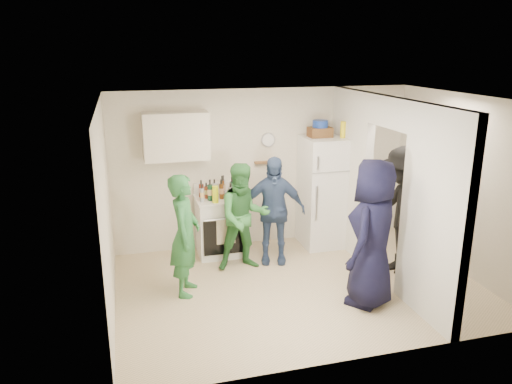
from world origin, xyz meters
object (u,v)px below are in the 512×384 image
(stove, at_px, (221,226))
(wicker_basket, at_px, (320,132))
(fridge, at_px, (325,192))
(blue_bowl, at_px, (320,124))
(person_green_left, at_px, (185,235))
(yellow_cup_stack_top, at_px, (343,130))
(person_denim, at_px, (273,210))
(person_navy, at_px, (373,233))
(person_green_center, at_px, (244,217))
(person_nook, at_px, (403,211))

(stove, distance_m, wicker_basket, 2.10)
(fridge, height_order, wicker_basket, wicker_basket)
(blue_bowl, bearing_deg, person_green_left, -152.97)
(blue_bowl, distance_m, person_green_left, 2.81)
(fridge, relative_size, yellow_cup_stack_top, 7.04)
(fridge, xyz_separation_m, person_denim, (-1.01, -0.46, -0.07))
(person_denim, distance_m, person_navy, 1.72)
(person_green_center, bearing_deg, person_navy, -47.27)
(fridge, bearing_deg, blue_bowl, 153.43)
(person_green_left, bearing_deg, stove, -14.51)
(person_green_left, relative_size, person_denim, 0.99)
(person_nook, bearing_deg, fridge, -157.04)
(yellow_cup_stack_top, bearing_deg, wicker_basket, 154.89)
(stove, bearing_deg, person_nook, -29.26)
(wicker_basket, distance_m, person_navy, 2.22)
(person_navy, bearing_deg, person_nook, 177.68)
(person_green_left, bearing_deg, fridge, -48.21)
(yellow_cup_stack_top, height_order, person_navy, yellow_cup_stack_top)
(stove, relative_size, person_green_center, 0.58)
(stove, height_order, fridge, fridge)
(person_green_left, distance_m, person_navy, 2.35)
(fridge, xyz_separation_m, person_navy, (-0.20, -1.98, 0.05))
(person_navy, relative_size, person_nook, 1.02)
(person_green_center, xyz_separation_m, person_nook, (2.11, -0.69, 0.13))
(blue_bowl, xyz_separation_m, person_nook, (0.73, -1.32, -1.06))
(yellow_cup_stack_top, relative_size, person_green_center, 0.16)
(yellow_cup_stack_top, height_order, person_green_left, yellow_cup_stack_top)
(person_denim, xyz_separation_m, person_navy, (0.81, -1.52, 0.12))
(blue_bowl, bearing_deg, person_green_center, -155.55)
(stove, bearing_deg, wicker_basket, 0.72)
(person_nook, bearing_deg, blue_bowl, -154.49)
(stove, relative_size, person_navy, 0.49)
(person_green_center, distance_m, person_denim, 0.48)
(blue_bowl, relative_size, person_nook, 0.13)
(fridge, relative_size, person_navy, 0.95)
(person_green_left, distance_m, person_green_center, 1.05)
(wicker_basket, xyz_separation_m, person_denim, (-0.91, -0.51, -1.03))
(fridge, height_order, person_nook, person_nook)
(stove, height_order, person_green_center, person_green_center)
(stove, xyz_separation_m, person_navy, (1.48, -2.01, 0.47))
(blue_bowl, xyz_separation_m, person_denim, (-0.91, -0.51, -1.16))
(wicker_basket, distance_m, person_green_left, 2.76)
(fridge, height_order, person_navy, person_navy)
(wicker_basket, relative_size, person_denim, 0.22)
(person_denim, bearing_deg, person_navy, -46.84)
(wicker_basket, bearing_deg, person_navy, -92.89)
(fridge, distance_m, person_navy, 1.99)
(stove, distance_m, person_green_center, 0.72)
(yellow_cup_stack_top, bearing_deg, stove, 176.10)
(blue_bowl, height_order, person_denim, blue_bowl)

